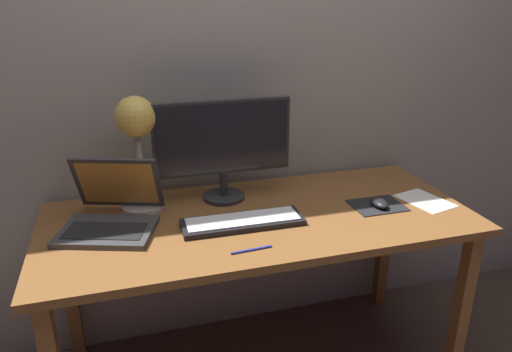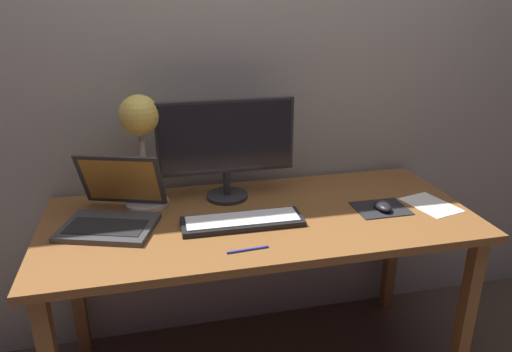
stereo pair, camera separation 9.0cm
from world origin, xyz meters
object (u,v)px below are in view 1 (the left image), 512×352
(mouse, at_px, (379,203))
(laptop, at_px, (112,208))
(monitor, at_px, (223,142))
(pen, at_px, (251,250))
(desk_lamp, at_px, (136,129))
(keyboard_main, at_px, (243,222))

(mouse, bearing_deg, laptop, 171.89)
(laptop, bearing_deg, monitor, 14.69)
(pen, bearing_deg, mouse, 17.87)
(desk_lamp, bearing_deg, pen, -55.11)
(desk_lamp, bearing_deg, mouse, -16.68)
(laptop, bearing_deg, pen, -37.43)
(monitor, bearing_deg, pen, -91.13)
(monitor, height_order, desk_lamp, desk_lamp)
(monitor, relative_size, mouse, 5.63)
(pen, bearing_deg, monitor, 88.87)
(desk_lamp, distance_m, mouse, 0.97)
(keyboard_main, distance_m, desk_lamp, 0.52)
(monitor, distance_m, mouse, 0.65)
(monitor, bearing_deg, desk_lamp, 178.46)
(monitor, relative_size, desk_lamp, 1.24)
(keyboard_main, bearing_deg, monitor, 92.87)
(laptop, distance_m, mouse, 1.00)
(mouse, bearing_deg, pen, -162.13)
(keyboard_main, xyz_separation_m, mouse, (0.55, -0.01, 0.01))
(desk_lamp, bearing_deg, keyboard_main, -37.70)
(monitor, bearing_deg, laptop, -165.31)
(monitor, xyz_separation_m, laptop, (-0.43, -0.11, -0.17))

